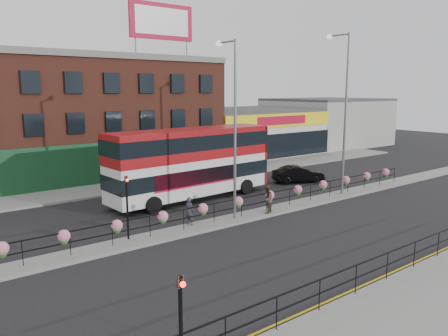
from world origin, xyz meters
TOP-DOWN VIEW (x-y plane):
  - ground at (0.00, 0.00)m, footprint 120.00×120.00m
  - north_pavement at (0.00, 12.00)m, footprint 60.00×4.00m
  - median at (0.00, 0.00)m, footprint 60.00×1.60m
  - yellow_line_inner at (0.00, -9.70)m, footprint 60.00×0.10m
  - yellow_line_outer at (0.00, -9.88)m, footprint 60.00×0.10m
  - brick_building at (-4.00, 19.96)m, footprint 25.00×12.21m
  - supermarket at (16.00, 19.90)m, footprint 15.00×12.25m
  - warehouse_east at (30.75, 20.00)m, footprint 14.50×12.00m
  - billboard at (2.50, 14.99)m, footprint 6.00×0.29m
  - median_railing at (-0.00, 0.00)m, footprint 30.04×0.56m
  - south_railing at (-2.00, -10.10)m, footprint 20.04×0.05m
  - double_decker_bus at (-0.71, 5.70)m, footprint 12.19×3.54m
  - car at (9.24, 5.06)m, footprint 4.44×5.19m
  - pedestrian_a at (-4.28, 0.52)m, footprint 0.74×0.64m
  - pedestrian_b at (0.69, -0.35)m, footprint 1.38×1.36m
  - lamp_column_west at (-1.52, 0.26)m, footprint 0.36×1.77m
  - lamp_column_east at (8.25, 0.23)m, footprint 0.40×1.96m
  - traffic_light_south at (-12.00, -11.01)m, footprint 0.15×0.28m
  - traffic_light_median at (-8.00, 0.39)m, footprint 0.15×0.28m

SIDE VIEW (x-z plane):
  - ground at x=0.00m, z-range 0.00..0.00m
  - yellow_line_inner at x=0.00m, z-range 0.00..0.01m
  - yellow_line_outer at x=0.00m, z-range 0.00..0.01m
  - north_pavement at x=0.00m, z-range 0.00..0.15m
  - median at x=0.00m, z-range 0.00..0.15m
  - car at x=9.24m, z-range 0.00..1.37m
  - pedestrian_a at x=-4.28m, z-range 0.15..1.71m
  - south_railing at x=-2.00m, z-range 0.40..1.52m
  - pedestrian_b at x=0.69m, z-range 0.15..1.84m
  - median_railing at x=0.00m, z-range 0.43..1.66m
  - traffic_light_south at x=-12.00m, z-range 0.64..4.29m
  - traffic_light_median at x=-8.00m, z-range 0.64..4.29m
  - supermarket at x=16.00m, z-range 0.00..5.30m
  - double_decker_bus at x=-0.71m, z-range 0.56..5.43m
  - warehouse_east at x=30.75m, z-range 0.00..6.30m
  - brick_building at x=-4.00m, z-range -0.02..10.28m
  - lamp_column_west at x=-1.52m, z-range 1.08..11.16m
  - lamp_column_east at x=8.25m, z-range 1.18..12.34m
  - billboard at x=2.50m, z-range 10.98..15.38m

